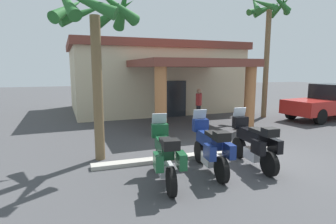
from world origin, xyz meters
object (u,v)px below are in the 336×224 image
Objects in this scene: motorcycle_green at (165,156)px; pickup_truck_red at (327,102)px; pedestrian at (199,102)px; motorcycle_black at (254,143)px; motorcycle_blue at (210,147)px; palm_tree_near_portico at (269,22)px; motel_building at (153,77)px; palm_tree_roadside at (95,24)px.

motorcycle_green is 0.41× the size of pickup_truck_red.
motorcycle_black is at bearing 132.78° from pedestrian.
pickup_truck_red is at bearing -56.80° from motorcycle_green.
motorcycle_blue is 0.32× the size of palm_tree_near_portico.
pickup_truck_red is at bearing -55.95° from motorcycle_black.
pickup_truck_red reaches higher than motorcycle_blue.
motorcycle_green is 2.77m from motorcycle_black.
motorcycle_black is at bearing -157.82° from pickup_truck_red.
palm_tree_near_portico reaches higher than motel_building.
pedestrian is at bearing 158.66° from pickup_truck_red.
motorcycle_green and motorcycle_black have the same top height.
palm_tree_near_portico is 1.31× the size of palm_tree_roadside.
palm_tree_roadside is at bearing -154.57° from palm_tree_near_portico.
palm_tree_roadside is (-1.35, 2.38, 3.36)m from motorcycle_green.
motorcycle_green is at bearing -60.38° from palm_tree_roadside.
motel_building reaches higher than pedestrian.
pickup_truck_red is 13.38m from palm_tree_roadside.
motorcycle_green is at bearing 113.78° from pedestrian.
motorcycle_green is at bearing -140.09° from palm_tree_near_portico.
motel_building is 5.51× the size of motorcycle_black.
palm_tree_near_portico is at bearing -40.88° from motorcycle_blue.
motorcycle_blue and motorcycle_black have the same top height.
pickup_truck_red is at bearing 13.24° from palm_tree_roadside.
motorcycle_black is 0.41× the size of pickup_truck_red.
pickup_truck_red is 1.03× the size of palm_tree_roadside.
motel_building is at bearing 135.14° from palm_tree_near_portico.
motorcycle_blue is at bearing -70.47° from motorcycle_green.
motel_building reaches higher than motorcycle_black.
pickup_truck_red is (7.13, -1.61, -0.09)m from pedestrian.
motorcycle_blue is 1.00× the size of motorcycle_black.
motorcycle_blue is at bearing -37.44° from palm_tree_roadside.
pickup_truck_red is 0.78× the size of palm_tree_near_portico.
palm_tree_roadside is (-9.72, -4.62, -1.31)m from palm_tree_near_portico.
motel_building is at bearing -3.32° from motorcycle_blue.
pedestrian is 7.31m from pickup_truck_red.
pickup_truck_red is (8.13, -6.81, -1.31)m from motel_building.
motorcycle_blue is (1.38, 0.29, 0.00)m from motorcycle_green.
motel_building is at bearing 131.47° from pickup_truck_red.
palm_tree_roadside is (-12.66, -2.98, 3.12)m from pickup_truck_red.
palm_tree_near_portico is at bearing 142.24° from pickup_truck_red.
palm_tree_near_portico is at bearing -36.51° from motorcycle_black.
motel_building is 7.96m from palm_tree_near_portico.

